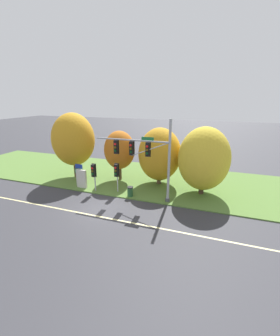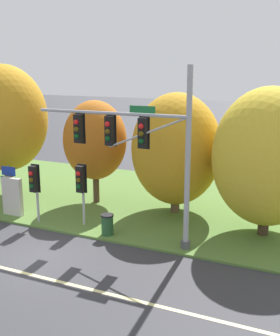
{
  "view_description": "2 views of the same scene",
  "coord_description": "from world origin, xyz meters",
  "px_view_note": "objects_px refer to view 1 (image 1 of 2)",
  "views": [
    {
      "loc": [
        9.26,
        -14.93,
        8.99
      ],
      "look_at": [
        2.51,
        3.83,
        2.7
      ],
      "focal_mm": 24.0,
      "sensor_mm": 36.0,
      "label": 1
    },
    {
      "loc": [
        10.27,
        -12.15,
        7.29
      ],
      "look_at": [
        3.15,
        3.56,
        3.12
      ],
      "focal_mm": 45.0,
      "sensor_mm": 36.0,
      "label": 2
    }
  ],
  "objects_px": {
    "trash_bin": "(130,191)",
    "pedestrian_signal_further_along": "(116,172)",
    "tree_left_of_mast": "(119,150)",
    "tree_nearest_road": "(73,140)",
    "traffic_signal_mast": "(145,154)",
    "route_sign_post": "(79,171)",
    "info_kiosk": "(82,179)",
    "pedestrian_signal_near_kerb": "(94,172)",
    "tree_mid_verge": "(204,159)",
    "tree_behind_signpost": "(160,154)"
  },
  "relations": [
    {
      "from": "pedestrian_signal_near_kerb",
      "to": "route_sign_post",
      "type": "distance_m",
      "value": 2.38
    },
    {
      "from": "pedestrian_signal_further_along",
      "to": "tree_behind_signpost",
      "type": "relative_size",
      "value": 0.48
    },
    {
      "from": "info_kiosk",
      "to": "tree_nearest_road",
      "type": "bearing_deg",
      "value": 133.68
    },
    {
      "from": "tree_behind_signpost",
      "to": "trash_bin",
      "type": "relative_size",
      "value": 6.46
    },
    {
      "from": "route_sign_post",
      "to": "tree_behind_signpost",
      "type": "bearing_deg",
      "value": 24.0
    },
    {
      "from": "traffic_signal_mast",
      "to": "tree_left_of_mast",
      "type": "xyz_separation_m",
      "value": [
        -4.23,
        3.74,
        -0.8
      ]
    },
    {
      "from": "tree_left_of_mast",
      "to": "info_kiosk",
      "type": "relative_size",
      "value": 2.9
    },
    {
      "from": "tree_behind_signpost",
      "to": "trash_bin",
      "type": "distance_m",
      "value": 5.2
    },
    {
      "from": "info_kiosk",
      "to": "trash_bin",
      "type": "height_order",
      "value": "info_kiosk"
    },
    {
      "from": "tree_nearest_road",
      "to": "tree_behind_signpost",
      "type": "xyz_separation_m",
      "value": [
        9.68,
        1.14,
        -1.15
      ]
    },
    {
      "from": "traffic_signal_mast",
      "to": "pedestrian_signal_near_kerb",
      "type": "relative_size",
      "value": 2.58
    },
    {
      "from": "route_sign_post",
      "to": "info_kiosk",
      "type": "height_order",
      "value": "route_sign_post"
    },
    {
      "from": "pedestrian_signal_further_along",
      "to": "tree_behind_signpost",
      "type": "bearing_deg",
      "value": 47.91
    },
    {
      "from": "tree_nearest_road",
      "to": "pedestrian_signal_further_along",
      "type": "bearing_deg",
      "value": -21.06
    },
    {
      "from": "pedestrian_signal_near_kerb",
      "to": "tree_left_of_mast",
      "type": "bearing_deg",
      "value": 76.11
    },
    {
      "from": "pedestrian_signal_near_kerb",
      "to": "tree_mid_verge",
      "type": "relative_size",
      "value": 0.44
    },
    {
      "from": "tree_nearest_road",
      "to": "tree_behind_signpost",
      "type": "bearing_deg",
      "value": 6.75
    },
    {
      "from": "tree_mid_verge",
      "to": "trash_bin",
      "type": "relative_size",
      "value": 6.93
    },
    {
      "from": "route_sign_post",
      "to": "tree_behind_signpost",
      "type": "distance_m",
      "value": 8.51
    },
    {
      "from": "route_sign_post",
      "to": "tree_left_of_mast",
      "type": "relative_size",
      "value": 0.43
    },
    {
      "from": "traffic_signal_mast",
      "to": "pedestrian_signal_further_along",
      "type": "distance_m",
      "value": 3.72
    },
    {
      "from": "tree_behind_signpost",
      "to": "pedestrian_signal_further_along",
      "type": "bearing_deg",
      "value": -132.09
    },
    {
      "from": "route_sign_post",
      "to": "tree_left_of_mast",
      "type": "bearing_deg",
      "value": 44.72
    },
    {
      "from": "tree_left_of_mast",
      "to": "trash_bin",
      "type": "relative_size",
      "value": 5.92
    },
    {
      "from": "pedestrian_signal_near_kerb",
      "to": "pedestrian_signal_further_along",
      "type": "distance_m",
      "value": 2.25
    },
    {
      "from": "tree_left_of_mast",
      "to": "info_kiosk",
      "type": "xyz_separation_m",
      "value": [
        -2.71,
        -3.52,
        -2.45
      ]
    },
    {
      "from": "tree_left_of_mast",
      "to": "tree_behind_signpost",
      "type": "bearing_deg",
      "value": 3.25
    },
    {
      "from": "tree_nearest_road",
      "to": "tree_left_of_mast",
      "type": "bearing_deg",
      "value": 9.69
    },
    {
      "from": "tree_mid_verge",
      "to": "route_sign_post",
      "type": "bearing_deg",
      "value": -169.69
    },
    {
      "from": "pedestrian_signal_further_along",
      "to": "route_sign_post",
      "type": "relative_size",
      "value": 1.22
    },
    {
      "from": "traffic_signal_mast",
      "to": "tree_left_of_mast",
      "type": "relative_size",
      "value": 1.32
    },
    {
      "from": "tree_left_of_mast",
      "to": "route_sign_post",
      "type": "bearing_deg",
      "value": -135.28
    },
    {
      "from": "tree_nearest_road",
      "to": "tree_behind_signpost",
      "type": "height_order",
      "value": "tree_nearest_road"
    },
    {
      "from": "pedestrian_signal_near_kerb",
      "to": "tree_nearest_road",
      "type": "relative_size",
      "value": 0.38
    },
    {
      "from": "pedestrian_signal_further_along",
      "to": "info_kiosk",
      "type": "relative_size",
      "value": 1.53
    },
    {
      "from": "route_sign_post",
      "to": "pedestrian_signal_near_kerb",
      "type": "bearing_deg",
      "value": -19.94
    },
    {
      "from": "pedestrian_signal_further_along",
      "to": "trash_bin",
      "type": "bearing_deg",
      "value": -16.37
    },
    {
      "from": "pedestrian_signal_near_kerb",
      "to": "info_kiosk",
      "type": "relative_size",
      "value": 1.48
    },
    {
      "from": "tree_nearest_road",
      "to": "trash_bin",
      "type": "height_order",
      "value": "tree_nearest_road"
    },
    {
      "from": "traffic_signal_mast",
      "to": "info_kiosk",
      "type": "bearing_deg",
      "value": 178.19
    },
    {
      "from": "pedestrian_signal_further_along",
      "to": "trash_bin",
      "type": "height_order",
      "value": "pedestrian_signal_further_along"
    },
    {
      "from": "pedestrian_signal_further_along",
      "to": "tree_mid_verge",
      "type": "relative_size",
      "value": 0.45
    },
    {
      "from": "trash_bin",
      "to": "pedestrian_signal_further_along",
      "type": "bearing_deg",
      "value": 163.63
    },
    {
      "from": "traffic_signal_mast",
      "to": "pedestrian_signal_further_along",
      "type": "xyz_separation_m",
      "value": [
        -3.04,
        0.38,
        -2.11
      ]
    },
    {
      "from": "trash_bin",
      "to": "tree_mid_verge",
      "type": "bearing_deg",
      "value": 24.99
    },
    {
      "from": "route_sign_post",
      "to": "trash_bin",
      "type": "distance_m",
      "value": 6.1
    },
    {
      "from": "tree_nearest_road",
      "to": "trash_bin",
      "type": "bearing_deg",
      "value": -20.15
    },
    {
      "from": "tree_left_of_mast",
      "to": "tree_mid_verge",
      "type": "height_order",
      "value": "tree_mid_verge"
    },
    {
      "from": "pedestrian_signal_near_kerb",
      "to": "info_kiosk",
      "type": "height_order",
      "value": "pedestrian_signal_near_kerb"
    },
    {
      "from": "pedestrian_signal_near_kerb",
      "to": "info_kiosk",
      "type": "xyz_separation_m",
      "value": [
        -1.74,
        0.43,
        -1.06
      ]
    }
  ]
}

